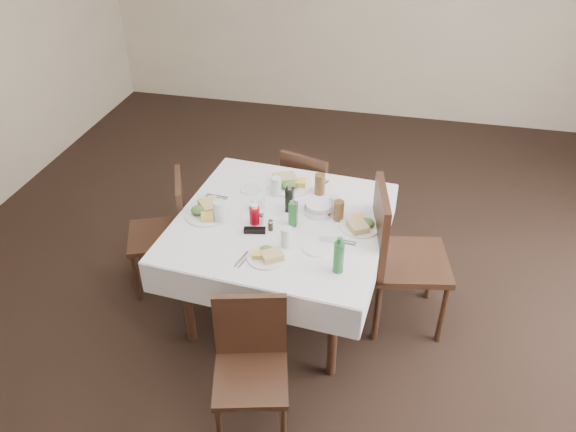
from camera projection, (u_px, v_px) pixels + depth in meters
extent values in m
plane|color=black|center=(306.00, 314.00, 3.98)|extent=(7.00, 7.00, 0.00)
cylinder|color=#2F2013|center=(187.00, 299.00, 3.58)|extent=(0.06, 0.06, 0.72)
cylinder|color=#2F2013|center=(242.00, 218.00, 4.33)|extent=(0.06, 0.06, 0.72)
cylinder|color=#2F2013|center=(333.00, 332.00, 3.35)|extent=(0.06, 0.06, 0.72)
cylinder|color=#2F2013|center=(364.00, 240.00, 4.10)|extent=(0.06, 0.06, 0.72)
cube|color=#2F2013|center=(281.00, 223.00, 3.63)|extent=(1.28, 1.28, 0.03)
cube|color=white|center=(281.00, 220.00, 3.62)|extent=(1.41, 1.41, 0.01)
cube|color=white|center=(308.00, 184.00, 4.19)|extent=(1.31, 0.12, 0.22)
cube|color=white|center=(245.00, 300.00, 3.16)|extent=(1.31, 0.12, 0.22)
cube|color=white|center=(381.00, 252.00, 3.52)|extent=(0.12, 1.31, 0.22)
cube|color=white|center=(190.00, 217.00, 3.84)|extent=(0.12, 1.31, 0.22)
cube|color=#2F2013|center=(314.00, 194.00, 4.53)|extent=(0.49, 0.49, 0.04)
cube|color=#2F2013|center=(303.00, 181.00, 4.28)|extent=(0.39, 0.15, 0.43)
cylinder|color=#2F2013|center=(340.00, 211.00, 4.69)|extent=(0.03, 0.03, 0.40)
cylinder|color=#2F2013|center=(322.00, 231.00, 4.45)|extent=(0.03, 0.03, 0.40)
cylinder|color=#2F2013|center=(305.00, 199.00, 4.83)|extent=(0.03, 0.03, 0.40)
cylinder|color=#2F2013|center=(285.00, 219.00, 4.59)|extent=(0.03, 0.03, 0.40)
cube|color=#2F2013|center=(251.00, 378.00, 3.01)|extent=(0.48, 0.48, 0.04)
cube|color=#2F2013|center=(250.00, 325.00, 3.04)|extent=(0.39, 0.13, 0.43)
cylinder|color=#2F2013|center=(219.00, 430.00, 2.98)|extent=(0.03, 0.03, 0.40)
cylinder|color=#2F2013|center=(224.00, 378.00, 3.26)|extent=(0.03, 0.03, 0.40)
cylinder|color=#2F2013|center=(283.00, 428.00, 2.99)|extent=(0.03, 0.03, 0.40)
cylinder|color=#2F2013|center=(282.00, 377.00, 3.27)|extent=(0.03, 0.03, 0.40)
cube|color=#2F2013|center=(410.00, 262.00, 3.67)|extent=(0.57, 0.57, 0.04)
cube|color=#2F2013|center=(380.00, 228.00, 3.52)|extent=(0.14, 0.49, 0.54)
cylinder|color=#2F2013|center=(443.00, 313.00, 3.63)|extent=(0.04, 0.04, 0.50)
cylinder|color=#2F2013|center=(377.00, 311.00, 3.65)|extent=(0.04, 0.04, 0.50)
cylinder|color=#2F2013|center=(431.00, 271.00, 3.98)|extent=(0.04, 0.04, 0.50)
cylinder|color=#2F2013|center=(372.00, 269.00, 3.99)|extent=(0.04, 0.04, 0.50)
cube|color=#2F2013|center=(158.00, 236.00, 4.03)|extent=(0.54, 0.54, 0.04)
cube|color=#2F2013|center=(181.00, 207.00, 3.93)|extent=(0.20, 0.40, 0.45)
cylinder|color=#2F2013|center=(138.00, 247.00, 4.27)|extent=(0.03, 0.03, 0.42)
cylinder|color=#2F2013|center=(186.00, 242.00, 4.32)|extent=(0.03, 0.03, 0.42)
cylinder|color=#2F2013|center=(136.00, 277.00, 3.98)|extent=(0.03, 0.03, 0.42)
cylinder|color=#2F2013|center=(187.00, 272.00, 4.03)|extent=(0.03, 0.03, 0.42)
cylinder|color=white|center=(291.00, 185.00, 3.94)|extent=(0.31, 0.31, 0.02)
cube|color=tan|center=(285.00, 179.00, 3.95)|extent=(0.20, 0.18, 0.05)
cube|color=gold|center=(299.00, 182.00, 3.92)|extent=(0.11, 0.09, 0.04)
ellipsoid|color=#27611C|center=(290.00, 185.00, 3.88)|extent=(0.11, 0.10, 0.05)
cylinder|color=white|center=(266.00, 257.00, 3.29)|extent=(0.23, 0.23, 0.01)
cube|color=tan|center=(272.00, 256.00, 3.26)|extent=(0.15, 0.14, 0.04)
cube|color=gold|center=(259.00, 255.00, 3.27)|extent=(0.09, 0.08, 0.03)
ellipsoid|color=#27611C|center=(266.00, 250.00, 3.30)|extent=(0.09, 0.08, 0.04)
cylinder|color=white|center=(360.00, 226.00, 3.54)|extent=(0.26, 0.26, 0.01)
cube|color=tan|center=(358.00, 226.00, 3.49)|extent=(0.16, 0.17, 0.04)
cube|color=gold|center=(359.00, 219.00, 3.57)|extent=(0.08, 0.10, 0.03)
ellipsoid|color=#27611C|center=(367.00, 223.00, 3.52)|extent=(0.10, 0.09, 0.04)
cylinder|color=white|center=(207.00, 214.00, 3.65)|extent=(0.30, 0.30, 0.02)
cube|color=tan|center=(210.00, 206.00, 3.67)|extent=(0.19, 0.20, 0.05)
cube|color=gold|center=(207.00, 215.00, 3.59)|extent=(0.11, 0.12, 0.04)
ellipsoid|color=#27611C|center=(199.00, 210.00, 3.63)|extent=(0.11, 0.10, 0.05)
cylinder|color=white|center=(250.00, 189.00, 3.91)|extent=(0.15, 0.15, 0.01)
cylinder|color=white|center=(316.00, 248.00, 3.36)|extent=(0.16, 0.16, 0.01)
cylinder|color=silver|center=(276.00, 186.00, 3.82)|extent=(0.07, 0.07, 0.13)
cylinder|color=silver|center=(287.00, 237.00, 3.35)|extent=(0.07, 0.07, 0.13)
cylinder|color=silver|center=(334.00, 205.00, 3.64)|extent=(0.07, 0.07, 0.12)
cylinder|color=silver|center=(220.00, 212.00, 3.55)|extent=(0.08, 0.08, 0.15)
cylinder|color=brown|center=(320.00, 184.00, 3.83)|extent=(0.07, 0.07, 0.15)
cylinder|color=brown|center=(339.00, 211.00, 3.57)|extent=(0.07, 0.07, 0.14)
cylinder|color=silver|center=(319.00, 209.00, 3.68)|extent=(0.20, 0.20, 0.04)
cylinder|color=white|center=(319.00, 206.00, 3.66)|extent=(0.18, 0.18, 0.04)
cube|color=black|center=(290.00, 200.00, 3.65)|extent=(0.05, 0.05, 0.17)
cone|color=silver|center=(290.00, 186.00, 3.59)|extent=(0.03, 0.03, 0.05)
cube|color=#2B6F34|center=(293.00, 214.00, 3.52)|extent=(0.05, 0.05, 0.17)
cone|color=silver|center=(293.00, 200.00, 3.46)|extent=(0.03, 0.03, 0.05)
cylinder|color=#9A0111|center=(255.00, 215.00, 3.54)|extent=(0.07, 0.07, 0.12)
cylinder|color=white|center=(254.00, 206.00, 3.50)|extent=(0.05, 0.05, 0.02)
cylinder|color=white|center=(262.00, 220.00, 3.55)|extent=(0.03, 0.03, 0.06)
cylinder|color=silver|center=(262.00, 215.00, 3.53)|extent=(0.03, 0.03, 0.01)
cylinder|color=#3C2E1D|center=(271.00, 226.00, 3.50)|extent=(0.03, 0.03, 0.06)
cylinder|color=silver|center=(270.00, 221.00, 3.48)|extent=(0.03, 0.03, 0.01)
cylinder|color=white|center=(257.00, 209.00, 3.70)|extent=(0.12, 0.12, 0.01)
cylinder|color=white|center=(256.00, 203.00, 3.68)|extent=(0.07, 0.07, 0.08)
cylinder|color=black|center=(256.00, 200.00, 3.66)|extent=(0.06, 0.06, 0.01)
torus|color=white|center=(262.00, 201.00, 3.70)|extent=(0.04, 0.05, 0.05)
cube|color=black|center=(255.00, 230.00, 3.49)|extent=(0.14, 0.07, 0.03)
cylinder|color=#2B6F34|center=(339.00, 257.00, 3.14)|extent=(0.06, 0.06, 0.20)
cylinder|color=#2B6F34|center=(340.00, 241.00, 3.07)|extent=(0.03, 0.03, 0.04)
cube|color=white|center=(329.00, 237.00, 3.42)|extent=(0.11, 0.08, 0.05)
cube|color=#D86C8F|center=(329.00, 236.00, 3.41)|extent=(0.09, 0.06, 0.02)
cube|color=silver|center=(321.00, 184.00, 3.96)|extent=(0.07, 0.15, 0.01)
cube|color=silver|center=(323.00, 185.00, 3.95)|extent=(0.07, 0.15, 0.01)
cube|color=silver|center=(245.00, 260.00, 3.27)|extent=(0.05, 0.16, 0.01)
cube|color=silver|center=(241.00, 259.00, 3.27)|extent=(0.05, 0.16, 0.01)
cube|color=silver|center=(342.00, 243.00, 3.40)|extent=(0.16, 0.03, 0.01)
cube|color=silver|center=(343.00, 241.00, 3.42)|extent=(0.16, 0.03, 0.01)
cube|color=silver|center=(218.00, 196.00, 3.84)|extent=(0.16, 0.03, 0.01)
cube|color=silver|center=(216.00, 198.00, 3.82)|extent=(0.16, 0.03, 0.01)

